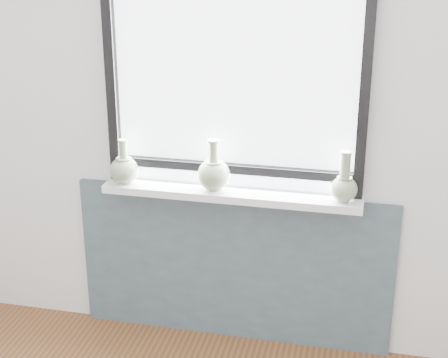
% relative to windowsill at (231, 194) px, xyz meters
% --- Properties ---
extents(back_wall, '(3.60, 0.02, 2.60)m').
position_rel_windowsill_xyz_m(back_wall, '(0.00, 0.10, 0.42)').
color(back_wall, silver).
rests_on(back_wall, ground).
extents(apron_panel, '(1.70, 0.03, 0.86)m').
position_rel_windowsill_xyz_m(apron_panel, '(0.00, 0.07, -0.45)').
color(apron_panel, '#475A63').
rests_on(apron_panel, ground).
extents(windowsill, '(1.32, 0.18, 0.04)m').
position_rel_windowsill_xyz_m(windowsill, '(0.00, 0.00, 0.00)').
color(windowsill, white).
rests_on(windowsill, apron_panel).
extents(window, '(1.30, 0.06, 1.05)m').
position_rel_windowsill_xyz_m(window, '(0.00, 0.06, 0.56)').
color(window, black).
rests_on(window, windowsill).
extents(vase_a, '(0.15, 0.15, 0.23)m').
position_rel_windowsill_xyz_m(vase_a, '(-0.56, -0.02, 0.10)').
color(vase_a, gray).
rests_on(vase_a, windowsill).
extents(vase_b, '(0.17, 0.17, 0.26)m').
position_rel_windowsill_xyz_m(vase_b, '(-0.09, -0.01, 0.11)').
color(vase_b, gray).
rests_on(vase_b, windowsill).
extents(vase_c, '(0.13, 0.13, 0.25)m').
position_rel_windowsill_xyz_m(vase_c, '(0.56, -0.02, 0.10)').
color(vase_c, gray).
rests_on(vase_c, windowsill).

